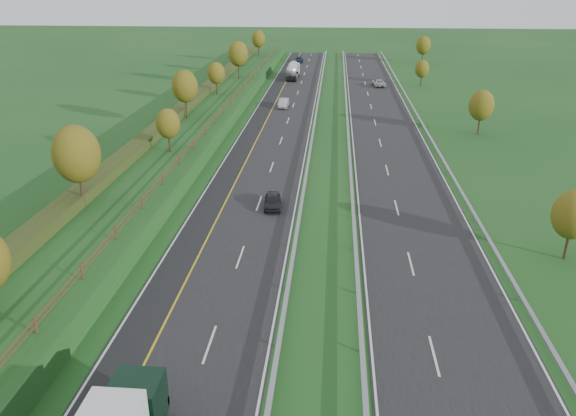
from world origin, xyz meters
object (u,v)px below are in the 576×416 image
at_px(road_tanker, 293,70).
at_px(car_silver_mid, 284,103).
at_px(car_small_far, 299,60).
at_px(car_oncoming, 379,83).
at_px(car_dark_near, 272,201).

xyz_separation_m(road_tanker, car_silver_mid, (0.70, -31.51, -1.06)).
distance_m(car_small_far, car_oncoming, 39.62).
relative_size(road_tanker, car_oncoming, 2.17).
bearing_deg(car_oncoming, car_silver_mid, 46.47).
xyz_separation_m(car_dark_near, car_small_far, (-4.08, 104.37, 0.04)).
bearing_deg(car_dark_near, road_tanker, 88.02).
bearing_deg(car_dark_near, car_small_far, 87.46).
distance_m(car_dark_near, car_small_far, 104.45).
relative_size(road_tanker, car_small_far, 2.19).
distance_m(car_silver_mid, car_small_far, 57.20).
height_order(car_dark_near, car_oncoming, car_oncoming).
bearing_deg(road_tanker, car_small_far, 90.53).
bearing_deg(road_tanker, car_oncoming, -25.25).
xyz_separation_m(car_silver_mid, car_small_far, (-0.93, 57.19, -0.02)).
bearing_deg(car_small_far, car_dark_near, -86.44).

